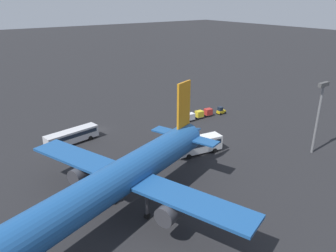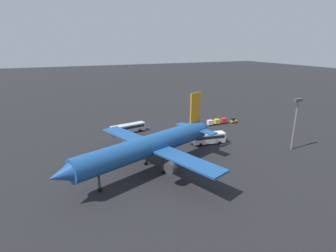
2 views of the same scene
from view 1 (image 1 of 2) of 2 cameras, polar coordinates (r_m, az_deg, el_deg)
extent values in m
plane|color=#232326|center=(81.45, -11.96, -0.67)|extent=(600.00, 600.00, 0.00)
cylinder|color=#1E5193|center=(46.84, -8.41, -9.05)|extent=(36.34, 17.23, 4.99)
cone|color=#1E5193|center=(61.16, 4.31, -1.28)|extent=(7.62, 6.43, 4.49)
cube|color=#1E5193|center=(42.82, 4.53, -13.08)|extent=(10.27, 17.57, 0.44)
cube|color=#1E5193|center=(55.45, -15.46, -5.27)|extent=(10.27, 17.57, 0.44)
cube|color=orange|center=(56.23, 2.75, 3.73)|extent=(3.59, 1.59, 7.98)
cube|color=#1E5193|center=(58.62, 2.84, -1.75)|extent=(6.84, 13.07, 0.28)
cylinder|color=#38383D|center=(44.06, 0.77, -14.42)|extent=(5.09, 4.08, 2.74)
cylinder|color=#38383D|center=(53.80, -14.41, -7.95)|extent=(5.09, 4.08, 2.74)
cylinder|color=#38383D|center=(48.61, -3.71, -13.89)|extent=(0.50, 0.50, 3.99)
cylinder|color=black|center=(49.52, -3.66, -15.34)|extent=(1.02, 0.78, 0.90)
cylinder|color=#38383D|center=(52.25, -9.41, -11.38)|extent=(0.50, 0.50, 3.99)
cylinder|color=black|center=(53.10, -9.31, -12.78)|extent=(1.02, 0.78, 0.90)
cube|color=silver|center=(74.88, -16.39, -1.67)|extent=(12.28, 4.76, 2.58)
cube|color=#192333|center=(74.71, -16.42, -1.35)|extent=(11.35, 4.63, 0.83)
cylinder|color=black|center=(72.68, -18.26, -3.69)|extent=(1.04, 0.47, 1.00)
cylinder|color=black|center=(75.06, -19.28, -3.01)|extent=(1.04, 0.47, 1.00)
cylinder|color=black|center=(75.88, -13.33, -2.07)|extent=(1.04, 0.47, 1.00)
cylinder|color=black|center=(78.16, -14.46, -1.47)|extent=(1.04, 0.47, 1.00)
cube|color=white|center=(67.67, 5.32, -3.21)|extent=(10.33, 4.33, 2.93)
cube|color=#192333|center=(67.45, 5.34, -2.81)|extent=(9.54, 4.26, 0.94)
cylinder|color=black|center=(65.66, 3.66, -5.34)|extent=(1.03, 0.44, 1.00)
cylinder|color=black|center=(67.99, 2.38, -4.33)|extent=(1.03, 0.44, 1.00)
cylinder|color=black|center=(68.72, 8.15, -4.24)|extent=(1.03, 0.44, 1.00)
cylinder|color=black|center=(70.95, 6.78, -3.31)|extent=(1.03, 0.44, 1.00)
cube|color=gold|center=(91.67, 9.24, 2.49)|extent=(2.41, 1.32, 0.70)
cube|color=#192333|center=(91.10, 9.08, 2.97)|extent=(1.09, 1.18, 1.10)
cylinder|color=black|center=(90.75, 9.16, 2.06)|extent=(0.60, 0.23, 0.60)
cylinder|color=black|center=(91.69, 8.54, 2.30)|extent=(0.60, 0.23, 0.60)
cylinder|color=black|center=(91.89, 9.90, 2.26)|extent=(0.60, 0.23, 0.60)
cylinder|color=black|center=(92.82, 9.29, 2.50)|extent=(0.60, 0.23, 0.60)
cylinder|color=#1E1E2D|center=(80.64, -12.84, -0.65)|extent=(0.32, 0.32, 0.85)
cylinder|color=orange|center=(80.37, -12.88, -0.15)|extent=(0.38, 0.38, 0.65)
sphere|color=tan|center=(80.21, -12.91, 0.14)|extent=(0.24, 0.24, 0.24)
cube|color=#38383D|center=(89.56, 7.00, 1.99)|extent=(2.14, 1.85, 0.10)
cube|color=#B72D28|center=(89.28, 7.02, 2.50)|extent=(2.04, 1.76, 1.60)
cylinder|color=black|center=(88.72, 6.84, 1.65)|extent=(0.37, 0.15, 0.36)
cylinder|color=black|center=(89.68, 6.36, 1.89)|extent=(0.37, 0.15, 0.36)
cylinder|color=black|center=(89.60, 7.62, 1.81)|extent=(0.37, 0.15, 0.36)
cylinder|color=black|center=(90.55, 7.13, 2.05)|extent=(0.37, 0.15, 0.36)
cube|color=#38383D|center=(87.60, 5.46, 1.60)|extent=(2.14, 1.85, 0.10)
cube|color=gold|center=(87.32, 5.48, 2.12)|extent=(2.04, 1.76, 1.60)
cylinder|color=black|center=(86.78, 5.29, 1.25)|extent=(0.37, 0.15, 0.36)
cylinder|color=black|center=(87.75, 4.81, 1.50)|extent=(0.37, 0.15, 0.36)
cylinder|color=black|center=(87.62, 6.10, 1.42)|extent=(0.37, 0.15, 0.36)
cylinder|color=black|center=(88.59, 5.62, 1.67)|extent=(0.37, 0.15, 0.36)
cube|color=#38383D|center=(85.60, 3.93, 1.17)|extent=(2.14, 1.85, 0.10)
cube|color=silver|center=(85.31, 3.94, 1.70)|extent=(2.04, 1.76, 1.60)
cylinder|color=black|center=(84.79, 3.74, 0.80)|extent=(0.37, 0.15, 0.36)
cylinder|color=black|center=(85.78, 3.26, 1.06)|extent=(0.37, 0.15, 0.36)
cylinder|color=black|center=(85.60, 4.58, 0.98)|extent=(0.37, 0.15, 0.36)
cylinder|color=black|center=(86.58, 4.10, 1.24)|extent=(0.37, 0.15, 0.36)
cylinder|color=slate|center=(72.13, 24.55, 0.85)|extent=(0.50, 0.50, 14.09)
cube|color=#4C4C4C|center=(70.10, 25.49, 6.54)|extent=(2.80, 0.70, 0.80)
camera|label=2|loc=(16.98, 145.23, -21.74)|focal=28.00mm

